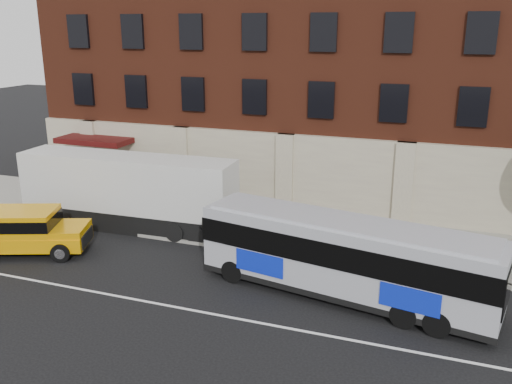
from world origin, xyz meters
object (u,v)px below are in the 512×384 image
(yellow_suv, at_px, (24,229))
(city_bus, at_px, (345,255))
(sign_pole, at_px, (82,199))
(shipping_container, at_px, (128,193))

(yellow_suv, bearing_deg, city_bus, 2.85)
(sign_pole, distance_m, city_bus, 13.64)
(yellow_suv, bearing_deg, shipping_container, 60.65)
(sign_pole, distance_m, yellow_suv, 3.58)
(sign_pole, distance_m, shipping_container, 2.23)
(city_bus, relative_size, shipping_container, 1.02)
(yellow_suv, relative_size, shipping_container, 0.48)
(sign_pole, relative_size, city_bus, 0.23)
(sign_pole, height_order, city_bus, city_bus)
(city_bus, relative_size, yellow_suv, 2.12)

